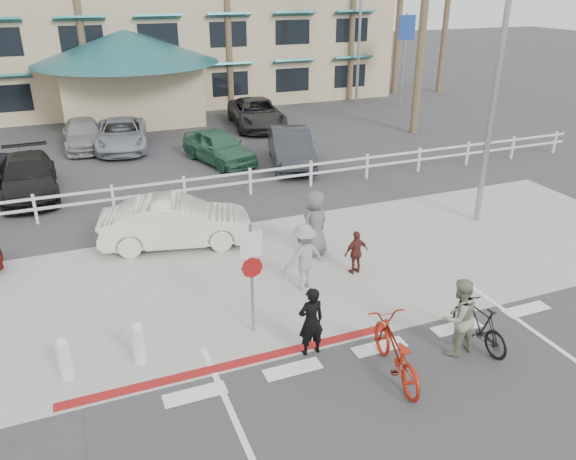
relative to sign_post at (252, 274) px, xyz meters
name	(u,v)px	position (x,y,z in m)	size (l,w,h in m)	color
ground	(394,364)	(2.30, -2.20, -1.45)	(140.00, 140.00, 0.00)	#333335
bike_path	(456,430)	(2.30, -4.20, -1.45)	(12.00, 16.00, 0.01)	#333335
sidewalk_plaza	(306,268)	(2.30, 2.30, -1.44)	(22.00, 7.00, 0.01)	gray
cross_street	(258,215)	(2.30, 6.30, -1.45)	(40.00, 5.00, 0.01)	#333335
parking_lot	(193,144)	(2.30, 15.80, -1.45)	(50.00, 16.00, 0.01)	#333335
curb_red	(236,364)	(-0.70, -1.00, -1.44)	(7.00, 0.25, 0.02)	maroon
rail_fence	(253,181)	(2.80, 8.30, -0.95)	(29.40, 0.16, 1.00)	silver
building	(171,6)	(4.30, 28.80, 4.20)	(28.00, 16.00, 11.30)	#C8B189
sign_post	(252,274)	(0.00, 0.00, 0.00)	(0.50, 0.10, 2.90)	gray
bollard_0	(138,343)	(-2.50, -0.20, -0.97)	(0.26, 0.26, 0.95)	silver
bollard_1	(65,359)	(-3.90, -0.20, -0.97)	(0.26, 0.26, 0.95)	silver
streetlight_0	(497,79)	(8.80, 3.30, 3.05)	(0.60, 2.00, 9.00)	gray
streetlight_1	(360,23)	(14.30, 21.80, 3.30)	(0.60, 2.00, 9.50)	gray
info_sign	(404,59)	(16.30, 19.80, 1.35)	(1.20, 0.16, 5.60)	navy
bike_red	(396,351)	(2.10, -2.48, -0.88)	(0.75, 2.16, 1.14)	#991C0A
rider_red	(311,321)	(0.86, -1.21, -0.67)	(0.57, 0.37, 1.55)	black
bike_black	(480,325)	(4.29, -2.28, -0.95)	(0.47, 1.68, 1.01)	black
rider_black	(458,317)	(3.67, -2.31, -0.59)	(0.84, 0.65, 1.72)	gray
pedestrian_a	(304,257)	(1.82, 1.38, -0.59)	(1.11, 0.64, 1.72)	gray
pedestrian_child	(356,252)	(3.40, 1.56, -0.84)	(0.71, 0.30, 1.22)	#56251F
pedestrian_b	(315,224)	(2.86, 2.99, -0.50)	(0.93, 0.60, 1.90)	#595960
car_white_sedan	(176,222)	(-0.63, 5.07, -0.73)	(1.51, 4.34, 1.43)	silver
lot_car_1	(28,176)	(-4.73, 11.31, -0.76)	(1.94, 4.76, 1.38)	black
lot_car_2	(219,147)	(2.71, 12.54, -0.75)	(1.64, 4.09, 1.39)	#285A41
lot_car_3	(291,147)	(5.43, 11.10, -0.70)	(1.59, 4.56, 1.50)	#24282D
lot_car_4	(83,134)	(-2.48, 17.17, -0.82)	(1.76, 4.34, 1.26)	gray
lot_car_5	(256,113)	(6.24, 17.90, -0.71)	(2.45, 5.31, 1.48)	black
lot_car_6	(122,135)	(-0.87, 16.28, -0.78)	(2.21, 4.79, 1.33)	gray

